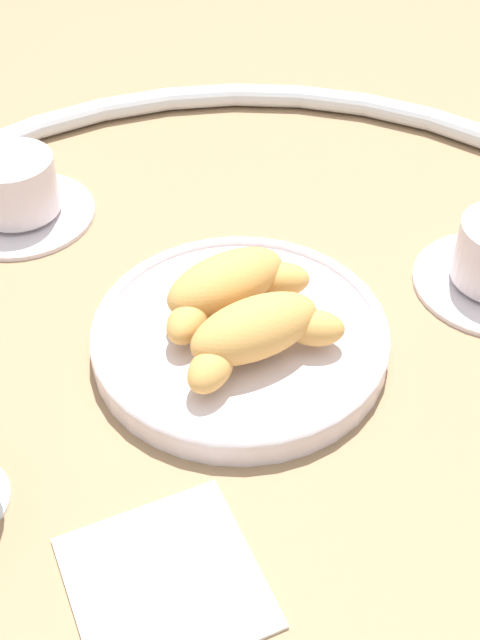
# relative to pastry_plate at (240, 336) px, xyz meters

# --- Properties ---
(ground_plane) EXTENTS (2.20, 2.20, 0.00)m
(ground_plane) POSITION_rel_pastry_plate_xyz_m (-0.01, -0.01, -0.01)
(ground_plane) COLOR #997551
(table_chrome_rim) EXTENTS (0.77, 0.77, 0.02)m
(table_chrome_rim) POSITION_rel_pastry_plate_xyz_m (-0.01, -0.01, -0.00)
(table_chrome_rim) COLOR silver
(table_chrome_rim) RESTS_ON ground_plane
(pastry_plate) EXTENTS (0.23, 0.23, 0.02)m
(pastry_plate) POSITION_rel_pastry_plate_xyz_m (0.00, 0.00, 0.00)
(pastry_plate) COLOR silver
(pastry_plate) RESTS_ON ground_plane
(croissant_large) EXTENTS (0.14, 0.08, 0.04)m
(croissant_large) POSITION_rel_pastry_plate_xyz_m (-0.00, -0.02, 0.03)
(croissant_large) COLOR #D6994C
(croissant_large) RESTS_ON pastry_plate
(croissant_small) EXTENTS (0.14, 0.07, 0.04)m
(croissant_small) POSITION_rel_pastry_plate_xyz_m (0.00, 0.03, 0.03)
(croissant_small) COLOR #D6994C
(croissant_small) RESTS_ON pastry_plate
(coffee_cup_near) EXTENTS (0.14, 0.14, 0.06)m
(coffee_cup_near) POSITION_rel_pastry_plate_xyz_m (0.11, -0.24, 0.01)
(coffee_cup_near) COLOR silver
(coffee_cup_near) RESTS_ON ground_plane
(folded_napkin) EXTENTS (0.11, 0.11, 0.01)m
(folded_napkin) POSITION_rel_pastry_plate_xyz_m (0.12, 0.16, -0.01)
(folded_napkin) COLOR silver
(folded_napkin) RESTS_ON ground_plane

